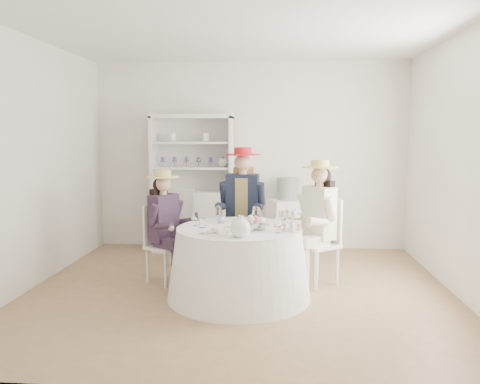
{
  "coord_description": "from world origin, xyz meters",
  "views": [
    {
      "loc": [
        0.38,
        -4.83,
        1.65
      ],
      "look_at": [
        0.0,
        0.1,
        1.05
      ],
      "focal_mm": 35.0,
      "sensor_mm": 36.0,
      "label": 1
    }
  ],
  "objects": [
    {
      "name": "ground",
      "position": [
        0.0,
        0.0,
        0.0
      ],
      "size": [
        4.5,
        4.5,
        0.0
      ],
      "primitive_type": "plane",
      "color": "olive",
      "rests_on": "ground"
    },
    {
      "name": "guest_right",
      "position": [
        0.84,
        0.28,
        0.78
      ],
      "size": [
        0.59,
        0.57,
        1.39
      ],
      "rotation": [
        0.0,
        0.0,
        -0.9
      ],
      "color": "silver",
      "rests_on": "ground"
    },
    {
      "name": "sandwich_plate",
      "position": [
        -0.17,
        -0.52,
        0.74
      ],
      "size": [
        0.25,
        0.25,
        0.06
      ],
      "rotation": [
        0.0,
        0.0,
        0.03
      ],
      "color": "white",
      "rests_on": "tea_table"
    },
    {
      "name": "side_table",
      "position": [
        0.54,
        1.75,
        0.37
      ],
      "size": [
        0.61,
        0.61,
        0.75
      ],
      "primitive_type": "cube",
      "rotation": [
        0.0,
        0.0,
        0.33
      ],
      "color": "silver",
      "rests_on": "ground"
    },
    {
      "name": "spare_chair",
      "position": [
        -0.78,
        1.02,
        0.53
      ],
      "size": [
        0.51,
        0.51,
        0.98
      ],
      "rotation": [
        0.0,
        0.0,
        2.84
      ],
      "color": "silver",
      "rests_on": "ground"
    },
    {
      "name": "stemware_set",
      "position": [
        0.01,
        -0.19,
        0.8
      ],
      "size": [
        0.97,
        0.97,
        0.15
      ],
      "color": "white",
      "rests_on": "tea_table"
    },
    {
      "name": "guest_left",
      "position": [
        -0.85,
        0.22,
        0.71
      ],
      "size": [
        0.54,
        0.5,
        1.27
      ],
      "rotation": [
        0.0,
        0.0,
        1.01
      ],
      "color": "silver",
      "rests_on": "ground"
    },
    {
      "name": "hutch",
      "position": [
        -0.8,
        1.73,
        0.69
      ],
      "size": [
        1.26,
        0.73,
        1.94
      ],
      "rotation": [
        0.0,
        0.0,
        -0.28
      ],
      "color": "silver",
      "rests_on": "ground"
    },
    {
      "name": "flower_arrangement",
      "position": [
        0.19,
        -0.3,
        0.8
      ],
      "size": [
        0.17,
        0.17,
        0.06
      ],
      "rotation": [
        0.0,
        0.0,
        -0.08
      ],
      "color": "#CC6678",
      "rests_on": "tea_table"
    },
    {
      "name": "cupcake_stand",
      "position": [
        0.54,
        -0.31,
        0.8
      ],
      "size": [
        0.21,
        0.21,
        0.2
      ],
      "rotation": [
        0.0,
        0.0,
        -0.13
      ],
      "color": "white",
      "rests_on": "tea_table"
    },
    {
      "name": "hatbox",
      "position": [
        0.54,
        1.75,
        0.9
      ],
      "size": [
        0.33,
        0.33,
        0.31
      ],
      "primitive_type": "cylinder",
      "rotation": [
        0.0,
        0.0,
        -0.08
      ],
      "color": "black",
      "rests_on": "side_table"
    },
    {
      "name": "tea_table",
      "position": [
        0.01,
        -0.19,
        0.36
      ],
      "size": [
        1.46,
        1.46,
        0.72
      ],
      "rotation": [
        0.0,
        0.0,
        0.18
      ],
      "color": "white",
      "rests_on": "ground"
    },
    {
      "name": "wall_back",
      "position": [
        0.0,
        2.0,
        1.35
      ],
      "size": [
        4.5,
        0.0,
        4.5
      ],
      "primitive_type": "plane",
      "rotation": [
        1.57,
        0.0,
        0.0
      ],
      "color": "silver",
      "rests_on": "ground"
    },
    {
      "name": "flower_bowl",
      "position": [
        0.22,
        -0.28,
        0.75
      ],
      "size": [
        0.23,
        0.23,
        0.05
      ],
      "primitive_type": "imported",
      "rotation": [
        0.0,
        0.0,
        0.21
      ],
      "color": "white",
      "rests_on": "tea_table"
    },
    {
      "name": "table_teapot",
      "position": [
        0.06,
        -0.64,
        0.81
      ],
      "size": [
        0.26,
        0.19,
        0.2
      ],
      "rotation": [
        0.0,
        0.0,
        0.32
      ],
      "color": "white",
      "rests_on": "tea_table"
    },
    {
      "name": "wall_right",
      "position": [
        2.25,
        0.0,
        1.35
      ],
      "size": [
        0.0,
        4.5,
        4.5
      ],
      "primitive_type": "plane",
      "rotation": [
        1.57,
        0.0,
        -1.57
      ],
      "color": "silver",
      "rests_on": "ground"
    },
    {
      "name": "wall_left",
      "position": [
        -2.25,
        0.0,
        1.35
      ],
      "size": [
        0.0,
        4.5,
        4.5
      ],
      "primitive_type": "plane",
      "rotation": [
        1.57,
        0.0,
        1.57
      ],
      "color": "silver",
      "rests_on": "ground"
    },
    {
      "name": "ceiling",
      "position": [
        0.0,
        0.0,
        2.7
      ],
      "size": [
        4.5,
        4.5,
        0.0
      ],
      "primitive_type": "plane",
      "rotation": [
        3.14,
        0.0,
        0.0
      ],
      "color": "white",
      "rests_on": "wall_back"
    },
    {
      "name": "teacup_c",
      "position": [
        0.23,
        -0.01,
        0.76
      ],
      "size": [
        0.11,
        0.11,
        0.07
      ],
      "primitive_type": "imported",
      "rotation": [
        0.0,
        0.0,
        -0.32
      ],
      "color": "white",
      "rests_on": "tea_table"
    },
    {
      "name": "teacup_b",
      "position": [
        0.01,
        0.09,
        0.76
      ],
      "size": [
        0.07,
        0.07,
        0.07
      ],
      "primitive_type": "imported",
      "rotation": [
        0.0,
        0.0,
        -0.08
      ],
      "color": "white",
      "rests_on": "tea_table"
    },
    {
      "name": "wall_front",
      "position": [
        0.0,
        -2.0,
        1.35
      ],
      "size": [
        4.5,
        0.0,
        4.5
      ],
      "primitive_type": "plane",
      "rotation": [
        -1.57,
        0.0,
        0.0
      ],
      "color": "silver",
      "rests_on": "ground"
    },
    {
      "name": "guest_mid",
      "position": [
        -0.02,
        0.76,
        0.85
      ],
      "size": [
        0.55,
        0.57,
        1.51
      ],
      "rotation": [
        0.0,
        0.0,
        -0.08
      ],
      "color": "silver",
      "rests_on": "ground"
    },
    {
      "name": "teacup_a",
      "position": [
        -0.19,
        0.03,
        0.76
      ],
      "size": [
        0.11,
        0.11,
        0.07
      ],
      "primitive_type": "imported",
      "rotation": [
        0.0,
        0.0,
        -0.4
      ],
      "color": "white",
      "rests_on": "tea_table"
    }
  ]
}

